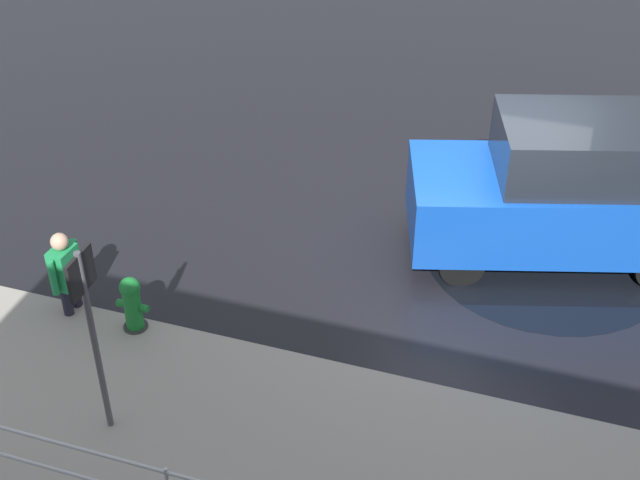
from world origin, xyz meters
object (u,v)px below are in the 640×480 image
object	(u,v)px
moving_hatchback	(564,190)
sign_post	(90,318)
fire_hydrant	(132,305)
pedestrian	(65,270)

from	to	relation	value
moving_hatchback	sign_post	size ratio (longest dim) A/B	1.76
fire_hydrant	sign_post	world-z (taller)	sign_post
moving_hatchback	sign_post	xyz separation A→B (m)	(4.30, 4.83, 0.55)
fire_hydrant	moving_hatchback	bearing A→B (deg)	-145.53
moving_hatchback	fire_hydrant	size ratio (longest dim) A/B	5.27
sign_post	pedestrian	bearing A→B (deg)	-48.43
fire_hydrant	sign_post	size ratio (longest dim) A/B	0.33
sign_post	fire_hydrant	bearing A→B (deg)	-72.13
fire_hydrant	sign_post	bearing A→B (deg)	107.87
moving_hatchback	fire_hydrant	bearing A→B (deg)	34.47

